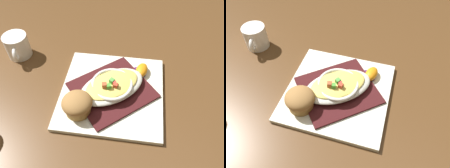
{
  "view_description": "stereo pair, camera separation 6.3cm",
  "coord_description": "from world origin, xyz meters",
  "views": [
    {
      "loc": [
        0.06,
        -0.4,
        0.52
      ],
      "look_at": [
        0.0,
        0.0,
        0.04
      ],
      "focal_mm": 36.19,
      "sensor_mm": 36.0,
      "label": 1
    },
    {
      "loc": [
        0.13,
        -0.38,
        0.52
      ],
      "look_at": [
        0.0,
        0.0,
        0.04
      ],
      "focal_mm": 36.19,
      "sensor_mm": 36.0,
      "label": 2
    }
  ],
  "objects": [
    {
      "name": "ground_plane",
      "position": [
        0.0,
        0.0,
        0.0
      ],
      "size": [
        2.6,
        2.6,
        0.0
      ],
      "primitive_type": "plane",
      "color": "#56371D"
    },
    {
      "name": "square_plate",
      "position": [
        0.0,
        0.0,
        0.01
      ],
      "size": [
        0.3,
        0.3,
        0.01
      ],
      "primitive_type": "cube",
      "rotation": [
        0.0,
        0.0,
        0.03
      ],
      "color": "white",
      "rests_on": "ground_plane"
    },
    {
      "name": "folded_napkin",
      "position": [
        0.0,
        0.0,
        0.02
      ],
      "size": [
        0.28,
        0.28,
        0.01
      ],
      "primitive_type": "cube",
      "rotation": [
        0.0,
        0.0,
        0.73
      ],
      "color": "#401518",
      "rests_on": "square_plate"
    },
    {
      "name": "gratin_dish",
      "position": [
        -0.0,
        -0.0,
        0.04
      ],
      "size": [
        0.22,
        0.21,
        0.04
      ],
      "color": "white",
      "rests_on": "folded_napkin"
    },
    {
      "name": "muffin",
      "position": [
        -0.08,
        -0.08,
        0.04
      ],
      "size": [
        0.08,
        0.08,
        0.06
      ],
      "color": "#A1743A",
      "rests_on": "square_plate"
    },
    {
      "name": "orange_garnish",
      "position": [
        0.08,
        0.08,
        0.02
      ],
      "size": [
        0.06,
        0.06,
        0.03
      ],
      "color": "#471F5B",
      "rests_on": "square_plate"
    },
    {
      "name": "coffee_mug",
      "position": [
        -0.33,
        0.11,
        0.03
      ],
      "size": [
        0.08,
        0.1,
        0.08
      ],
      "color": "white",
      "rests_on": "ground_plane"
    }
  ]
}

